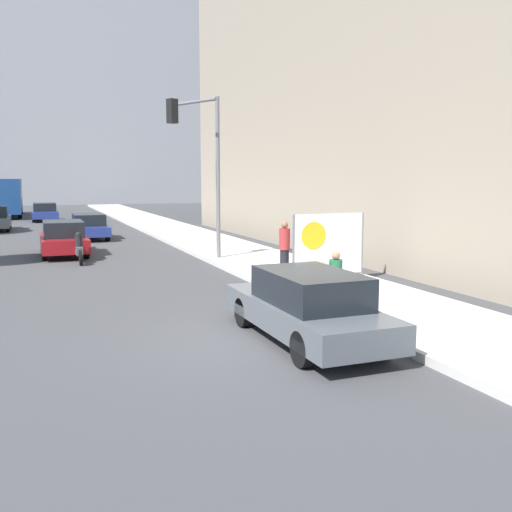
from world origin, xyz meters
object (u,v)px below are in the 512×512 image
traffic_light_pole (202,151)px  city_bus_on_road (5,195)px  motorcycle_on_road (79,249)px  parked_car_curbside (307,306)px  pedestrian_behind (284,248)px  car_on_road_far_lane (45,212)px  car_on_road_nearest (63,238)px  seated_protester (336,273)px  car_on_road_midblock (89,226)px  protest_banner (328,244)px

traffic_light_pole → city_bus_on_road: (-8.03, 32.67, -2.37)m
city_bus_on_road → motorcycle_on_road: (3.64, -30.65, -1.32)m
parked_car_curbside → traffic_light_pole: bearing=84.6°
pedestrian_behind → car_on_road_far_lane: size_ratio=0.40×
car_on_road_nearest → car_on_road_far_lane: car_on_road_nearest is taller
seated_protester → motorcycle_on_road: (-5.57, 10.04, -0.29)m
car_on_road_midblock → car_on_road_far_lane: 15.00m
protest_banner → motorcycle_on_road: size_ratio=1.18×
protest_banner → car_on_road_far_lane: (-7.51, 31.08, -0.52)m
pedestrian_behind → city_bus_on_road: city_bus_on_road is taller
traffic_light_pole → parked_car_curbside: size_ratio=1.30×
car_on_road_far_lane → city_bus_on_road: 7.55m
protest_banner → traffic_light_pole: size_ratio=0.40×
parked_car_curbside → city_bus_on_road: city_bus_on_road is taller
seated_protester → city_bus_on_road: city_bus_on_road is taller
car_on_road_nearest → protest_banner: bearing=-53.6°
protest_banner → car_on_road_far_lane: 31.98m
parked_car_curbside → motorcycle_on_road: parked_car_curbside is taller
city_bus_on_road → traffic_light_pole: bearing=-76.2°
protest_banner → traffic_light_pole: 6.53m
car_on_road_far_lane → city_bus_on_road: size_ratio=0.41×
car_on_road_midblock → city_bus_on_road: size_ratio=0.41×
car_on_road_nearest → car_on_road_midblock: 6.57m
pedestrian_behind → car_on_road_midblock: 16.15m
car_on_road_midblock → car_on_road_far_lane: (-1.88, 14.89, 0.02)m
protest_banner → city_bus_on_road: 39.36m
parked_car_curbside → motorcycle_on_road: size_ratio=2.26×
car_on_road_midblock → city_bus_on_road: city_bus_on_road is taller
parked_car_curbside → car_on_road_far_lane: (-4.04, 36.61, -0.01)m
pedestrian_behind → car_on_road_far_lane: bearing=-82.2°
seated_protester → car_on_road_midblock: 19.46m
car_on_road_midblock → city_bus_on_road: bearing=102.5°
parked_car_curbside → car_on_road_nearest: 15.81m
seated_protester → parked_car_curbside: 3.54m
traffic_light_pole → city_bus_on_road: bearing=103.8°
seated_protester → parked_car_curbside: size_ratio=0.25×
protest_banner → city_bus_on_road: bearing=105.4°
protest_banner → parked_car_curbside: size_ratio=0.52×
parked_car_curbside → car_on_road_nearest: (-3.78, 15.35, 0.02)m
car_on_road_nearest → motorcycle_on_road: bearing=-80.6°
seated_protester → protest_banner: protest_banner is taller
car_on_road_midblock → city_bus_on_road: (-4.84, 21.74, 1.16)m
car_on_road_nearest → car_on_road_midblock: bearing=75.7°
protest_banner → motorcycle_on_road: protest_banner is taller
motorcycle_on_road → car_on_road_nearest: bearing=99.4°
car_on_road_nearest → car_on_road_midblock: (1.62, 6.37, -0.04)m
protest_banner → traffic_light_pole: (-2.45, 5.27, 3.00)m
traffic_light_pole → motorcycle_on_road: 6.08m
pedestrian_behind → car_on_road_midblock: size_ratio=0.40×
parked_car_curbside → car_on_road_midblock: bearing=95.7°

